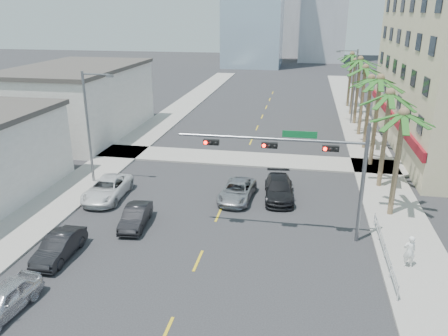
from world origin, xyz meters
name	(u,v)px	position (x,y,z in m)	size (l,w,h in m)	color
ground	(178,305)	(0.00, 0.00, 0.00)	(260.00, 260.00, 0.00)	#262628
sidewalk_right	(378,174)	(12.00, 20.00, 0.07)	(4.00, 120.00, 0.15)	gray
sidewalk_left	(115,158)	(-12.00, 20.00, 0.07)	(4.00, 120.00, 0.15)	gray
sidewalk_cross	(243,159)	(0.00, 22.00, 0.07)	(80.00, 4.00, 0.15)	gray
building_left_far	(79,102)	(-19.50, 28.00, 3.60)	(11.00, 18.00, 7.20)	beige
traffic_signal_mast	(308,160)	(5.78, 7.95, 5.06)	(11.12, 0.54, 7.20)	slate
palm_tree_0	(404,115)	(11.60, 12.00, 7.08)	(4.80, 4.80, 7.80)	brown
palm_tree_1	(390,94)	(11.60, 17.20, 7.43)	(4.80, 4.80, 8.16)	brown
palm_tree_2	(380,79)	(11.60, 22.40, 7.78)	(4.80, 4.80, 8.52)	brown
palm_tree_3	(371,79)	(11.60, 27.60, 7.08)	(4.80, 4.80, 7.80)	brown
palm_tree_4	(365,68)	(11.60, 32.80, 7.43)	(4.80, 4.80, 8.16)	brown
palm_tree_5	(360,60)	(11.60, 38.00, 7.78)	(4.80, 4.80, 8.52)	brown
palm_tree_6	(356,61)	(11.60, 43.20, 7.08)	(4.80, 4.80, 7.80)	brown
palm_tree_7	(352,55)	(11.60, 48.40, 7.43)	(4.80, 4.80, 8.16)	brown
streetlight_left	(90,123)	(-11.00, 14.00, 5.06)	(2.55, 0.25, 9.00)	slate
streetlight_right	(353,83)	(11.00, 38.00, 5.06)	(2.55, 0.25, 9.00)	slate
guardrail	(385,249)	(10.30, 6.00, 0.67)	(0.08, 8.08, 1.00)	silver
car_parked_near	(3,300)	(-7.80, -2.02, 0.71)	(1.68, 4.17, 1.42)	silver
car_parked_mid	(59,247)	(-7.84, 2.96, 0.68)	(1.45, 4.15, 1.37)	black
car_parked_far	(107,189)	(-8.73, 11.28, 0.75)	(2.48, 5.38, 1.50)	silver
car_lane_left	(136,217)	(-5.00, 7.42, 0.66)	(1.39, 3.98, 1.31)	black
car_lane_center	(237,191)	(0.86, 12.82, 0.67)	(2.23, 4.84, 1.35)	#A4A5A9
car_lane_right	(279,189)	(3.90, 13.62, 0.75)	(2.10, 5.16, 1.50)	black
pedestrian	(409,251)	(11.42, 5.33, 1.06)	(0.67, 0.44, 1.83)	white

